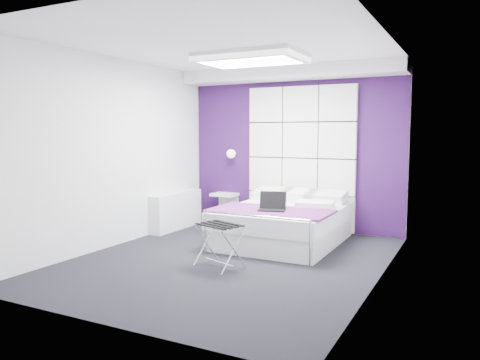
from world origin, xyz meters
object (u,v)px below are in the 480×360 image
at_px(wall_lamp, 232,154).
at_px(radiator, 176,211).
at_px(bed, 283,223).
at_px(laptop, 273,206).
at_px(nightstand, 225,194).
at_px(luggage_rack, 220,246).

bearing_deg(wall_lamp, radiator, -130.10).
height_order(wall_lamp, bed, wall_lamp).
distance_m(bed, laptop, 0.57).
distance_m(bed, nightstand, 1.68).
height_order(radiator, laptop, laptop).
bearing_deg(nightstand, luggage_rack, -62.52).
distance_m(luggage_rack, laptop, 1.09).
bearing_deg(luggage_rack, radiator, 156.49).
distance_m(wall_lamp, bed, 1.83).
bearing_deg(luggage_rack, nightstand, 136.98).
xyz_separation_m(luggage_rack, laptop, (0.26, 1.00, 0.35)).
distance_m(nightstand, luggage_rack, 2.64).
distance_m(wall_lamp, luggage_rack, 2.78).
bearing_deg(bed, laptop, -85.18).
bearing_deg(nightstand, laptop, -42.05).
bearing_deg(nightstand, radiator, -125.48).
xyz_separation_m(wall_lamp, luggage_rack, (1.08, -2.37, -0.97)).
relative_size(bed, nightstand, 4.59).
bearing_deg(radiator, nightstand, 54.52).
distance_m(radiator, nightstand, 0.91).
bearing_deg(laptop, luggage_rack, -119.18).
distance_m(wall_lamp, laptop, 2.01).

